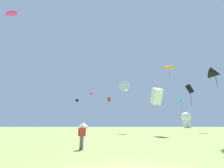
{
  "coord_description": "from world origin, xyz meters",
  "views": [
    {
      "loc": [
        -0.52,
        -5.83,
        1.68
      ],
      "look_at": [
        0.0,
        32.0,
        11.85
      ],
      "focal_mm": 24.86,
      "sensor_mm": 36.0,
      "label": 1
    }
  ],
  "objects_px": {
    "kite_magenta_parafoil": "(11,14)",
    "person_spectator": "(82,137)",
    "kite_cyan_diamond": "(181,101)",
    "kite_red_parafoil": "(91,94)",
    "kite_orange_parafoil": "(169,67)",
    "kite_black_diamond": "(77,101)",
    "kite_black_box": "(190,89)",
    "observatory_dome": "(186,119)",
    "festival_tent_right": "(83,126)",
    "kite_black_delta": "(215,74)",
    "kite_white_delta": "(126,88)",
    "kite_white_box": "(157,96)",
    "kite_red_box": "(109,99)"
  },
  "relations": [
    {
      "from": "kite_magenta_parafoil",
      "to": "person_spectator",
      "type": "relative_size",
      "value": 16.75
    },
    {
      "from": "kite_cyan_diamond",
      "to": "kite_red_parafoil",
      "type": "relative_size",
      "value": 0.91
    },
    {
      "from": "kite_orange_parafoil",
      "to": "kite_black_diamond",
      "type": "bearing_deg",
      "value": 160.65
    },
    {
      "from": "kite_black_box",
      "to": "observatory_dome",
      "type": "distance_m",
      "value": 76.31
    },
    {
      "from": "kite_magenta_parafoil",
      "to": "kite_cyan_diamond",
      "type": "bearing_deg",
      "value": 21.43
    },
    {
      "from": "kite_magenta_parafoil",
      "to": "person_spectator",
      "type": "distance_m",
      "value": 41.09
    },
    {
      "from": "kite_black_box",
      "to": "observatory_dome",
      "type": "relative_size",
      "value": 1.18
    },
    {
      "from": "kite_black_box",
      "to": "festival_tent_right",
      "type": "xyz_separation_m",
      "value": [
        -35.02,
        38.26,
        -9.75
      ]
    },
    {
      "from": "kite_cyan_diamond",
      "to": "kite_magenta_parafoil",
      "type": "xyz_separation_m",
      "value": [
        -48.46,
        -19.02,
        18.73
      ]
    },
    {
      "from": "kite_black_delta",
      "to": "observatory_dome",
      "type": "height_order",
      "value": "kite_black_delta"
    },
    {
      "from": "kite_black_box",
      "to": "kite_black_diamond",
      "type": "height_order",
      "value": "kite_black_box"
    },
    {
      "from": "kite_white_delta",
      "to": "kite_red_parafoil",
      "type": "relative_size",
      "value": 1.03
    },
    {
      "from": "kite_black_diamond",
      "to": "kite_white_box",
      "type": "xyz_separation_m",
      "value": [
        20.95,
        -30.19,
        -3.65
      ]
    },
    {
      "from": "kite_white_delta",
      "to": "kite_black_diamond",
      "type": "distance_m",
      "value": 26.26
    },
    {
      "from": "kite_red_parafoil",
      "to": "kite_black_delta",
      "type": "bearing_deg",
      "value": -21.01
    },
    {
      "from": "kite_cyan_diamond",
      "to": "kite_white_delta",
      "type": "bearing_deg",
      "value": -144.42
    },
    {
      "from": "kite_magenta_parafoil",
      "to": "kite_orange_parafoil",
      "type": "distance_m",
      "value": 46.54
    },
    {
      "from": "kite_magenta_parafoil",
      "to": "kite_orange_parafoil",
      "type": "bearing_deg",
      "value": 17.98
    },
    {
      "from": "kite_white_delta",
      "to": "festival_tent_right",
      "type": "xyz_separation_m",
      "value": [
        -16.94,
        42.14,
        -8.92
      ]
    },
    {
      "from": "kite_white_delta",
      "to": "kite_white_box",
      "type": "distance_m",
      "value": 11.32
    },
    {
      "from": "kite_black_diamond",
      "to": "person_spectator",
      "type": "xyz_separation_m",
      "value": [
        10.37,
        -45.89,
        -9.63
      ]
    },
    {
      "from": "festival_tent_right",
      "to": "kite_black_diamond",
      "type": "bearing_deg",
      "value": -88.38
    },
    {
      "from": "kite_black_box",
      "to": "kite_orange_parafoil",
      "type": "height_order",
      "value": "kite_orange_parafoil"
    },
    {
      "from": "kite_white_box",
      "to": "observatory_dome",
      "type": "height_order",
      "value": "observatory_dome"
    },
    {
      "from": "kite_black_delta",
      "to": "kite_red_parafoil",
      "type": "relative_size",
      "value": 1.34
    },
    {
      "from": "kite_black_box",
      "to": "kite_red_box",
      "type": "bearing_deg",
      "value": 135.27
    },
    {
      "from": "kite_black_diamond",
      "to": "kite_red_box",
      "type": "xyz_separation_m",
      "value": [
        12.07,
        5.45,
        1.63
      ]
    },
    {
      "from": "kite_magenta_parafoil",
      "to": "kite_orange_parafoil",
      "type": "height_order",
      "value": "kite_magenta_parafoil"
    },
    {
      "from": "kite_white_delta",
      "to": "kite_orange_parafoil",
      "type": "relative_size",
      "value": 0.6
    },
    {
      "from": "kite_black_diamond",
      "to": "kite_red_parafoil",
      "type": "distance_m",
      "value": 11.12
    },
    {
      "from": "kite_cyan_diamond",
      "to": "kite_white_box",
      "type": "relative_size",
      "value": 1.29
    },
    {
      "from": "kite_white_box",
      "to": "kite_cyan_diamond",
      "type": "bearing_deg",
      "value": 57.16
    },
    {
      "from": "kite_red_parafoil",
      "to": "kite_white_box",
      "type": "bearing_deg",
      "value": -55.42
    },
    {
      "from": "kite_cyan_diamond",
      "to": "observatory_dome",
      "type": "xyz_separation_m",
      "value": [
        29.66,
        58.69,
        -3.67
      ]
    },
    {
      "from": "kite_black_delta",
      "to": "person_spectator",
      "type": "relative_size",
      "value": 9.29
    },
    {
      "from": "kite_black_diamond",
      "to": "kite_red_box",
      "type": "height_order",
      "value": "kite_red_box"
    },
    {
      "from": "kite_cyan_diamond",
      "to": "festival_tent_right",
      "type": "height_order",
      "value": "kite_cyan_diamond"
    },
    {
      "from": "kite_black_box",
      "to": "kite_orange_parafoil",
      "type": "bearing_deg",
      "value": 117.24
    },
    {
      "from": "kite_cyan_diamond",
      "to": "festival_tent_right",
      "type": "relative_size",
      "value": 2.35
    },
    {
      "from": "kite_white_box",
      "to": "person_spectator",
      "type": "distance_m",
      "value": 19.86
    },
    {
      "from": "kite_black_delta",
      "to": "kite_orange_parafoil",
      "type": "distance_m",
      "value": 13.91
    },
    {
      "from": "kite_white_box",
      "to": "person_spectator",
      "type": "bearing_deg",
      "value": -124.0
    },
    {
      "from": "kite_white_delta",
      "to": "kite_orange_parafoil",
      "type": "distance_m",
      "value": 20.2
    },
    {
      "from": "kite_black_delta",
      "to": "kite_red_box",
      "type": "xyz_separation_m",
      "value": [
        -26.72,
        26.94,
        -2.18
      ]
    },
    {
      "from": "kite_white_delta",
      "to": "observatory_dome",
      "type": "height_order",
      "value": "kite_white_delta"
    },
    {
      "from": "kite_cyan_diamond",
      "to": "kite_black_diamond",
      "type": "relative_size",
      "value": 0.94
    },
    {
      "from": "kite_black_delta",
      "to": "kite_orange_parafoil",
      "type": "relative_size",
      "value": 0.78
    },
    {
      "from": "kite_white_box",
      "to": "festival_tent_right",
      "type": "xyz_separation_m",
      "value": [
        -21.56,
        51.77,
        -5.17
      ]
    },
    {
      "from": "kite_black_delta",
      "to": "kite_red_parafoil",
      "type": "distance_m",
      "value": 34.83
    },
    {
      "from": "kite_red_parafoil",
      "to": "observatory_dome",
      "type": "distance_m",
      "value": 85.96
    }
  ]
}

